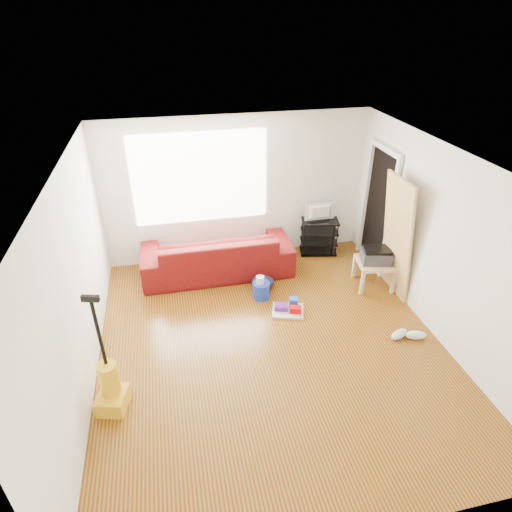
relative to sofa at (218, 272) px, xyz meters
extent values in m
cube|color=#552608|center=(0.45, -1.95, 0.00)|extent=(4.50, 5.00, 0.01)
cube|color=white|center=(0.45, -1.95, 2.50)|extent=(4.50, 5.00, 0.01)
cube|color=silver|center=(0.45, 0.55, 1.25)|extent=(4.50, 0.01, 2.50)
cube|color=silver|center=(0.45, -4.45, 1.25)|extent=(4.50, 0.01, 2.50)
cube|color=silver|center=(-1.80, -1.95, 1.25)|extent=(0.01, 5.00, 2.50)
cube|color=silver|center=(2.70, -1.95, 1.25)|extent=(0.01, 5.00, 2.50)
cube|color=white|center=(-0.15, 0.53, 1.50)|extent=(2.20, 0.01, 1.50)
cube|color=white|center=(2.66, -0.70, 1.00)|extent=(0.06, 0.08, 2.00)
cube|color=white|center=(2.66, 0.20, 1.00)|extent=(0.06, 0.08, 2.00)
cube|color=white|center=(2.66, -0.25, 2.04)|extent=(0.06, 0.98, 0.08)
cube|color=black|center=(2.70, -0.25, 1.00)|extent=(0.01, 0.86, 1.98)
imported|color=#500705|center=(0.00, 0.00, 0.00)|extent=(2.48, 0.97, 0.72)
cube|color=black|center=(1.89, 0.27, 0.03)|extent=(0.71, 0.49, 0.02)
cube|color=black|center=(1.89, 0.27, 0.23)|extent=(0.71, 0.49, 0.02)
cube|color=black|center=(1.89, 0.27, 0.43)|extent=(0.71, 0.49, 0.02)
cube|color=black|center=(1.89, 0.27, 0.64)|extent=(0.71, 0.49, 0.02)
cylinder|color=black|center=(1.57, 0.18, 0.32)|extent=(0.02, 0.02, 0.65)
cylinder|color=black|center=(1.64, 0.48, 0.32)|extent=(0.02, 0.02, 0.65)
cylinder|color=black|center=(2.15, 0.06, 0.32)|extent=(0.02, 0.02, 0.65)
cylinder|color=black|center=(2.21, 0.36, 0.32)|extent=(0.02, 0.02, 0.65)
imported|color=black|center=(1.89, 0.27, 0.81)|extent=(0.54, 0.07, 0.31)
cube|color=tan|center=(2.40, -0.92, 0.42)|extent=(0.62, 0.62, 0.05)
cube|color=tan|center=(2.12, -1.13, 0.20)|extent=(0.05, 0.05, 0.40)
cube|color=tan|center=(2.20, -0.64, 0.20)|extent=(0.05, 0.05, 0.40)
cube|color=tan|center=(2.61, -1.20, 0.20)|extent=(0.05, 0.05, 0.40)
cube|color=tan|center=(2.68, -0.72, 0.20)|extent=(0.05, 0.05, 0.40)
cube|color=#2E2D34|center=(2.40, -0.92, 0.54)|extent=(0.52, 0.44, 0.19)
cube|color=black|center=(2.40, -0.92, 0.66)|extent=(0.47, 0.39, 0.04)
cylinder|color=#1832A3|center=(0.56, -0.87, 0.00)|extent=(0.29, 0.29, 0.27)
cylinder|color=silver|center=(0.54, -0.87, 0.19)|extent=(0.13, 0.13, 0.12)
cube|color=silver|center=(0.87, -1.32, 0.02)|extent=(0.55, 0.49, 0.04)
cube|color=#B00307|center=(0.96, -1.40, 0.08)|extent=(0.19, 0.15, 0.09)
cube|color=#531874|center=(0.77, -1.28, 0.07)|extent=(0.24, 0.20, 0.07)
cube|color=blue|center=(0.98, -1.23, 0.10)|extent=(0.16, 0.14, 0.13)
ellipsoid|color=black|center=(0.64, -0.61, 0.00)|extent=(0.45, 0.41, 0.20)
ellipsoid|color=silver|center=(2.19, -2.20, 0.06)|extent=(0.32, 0.23, 0.12)
ellipsoid|color=silver|center=(2.41, -2.26, 0.06)|extent=(0.31, 0.18, 0.12)
cube|color=gold|center=(-1.55, -2.58, 0.10)|extent=(0.39, 0.42, 0.20)
cylinder|color=gold|center=(-1.55, -2.52, 0.39)|extent=(0.22, 0.22, 0.39)
cylinder|color=black|center=(-1.55, -2.49, 1.00)|extent=(0.04, 0.04, 0.83)
cube|color=black|center=(-1.55, -2.49, 1.45)|extent=(0.18, 0.09, 0.07)
cube|color=tan|center=(2.58, -1.12, 0.00)|extent=(0.24, 0.76, 1.90)
camera|label=1|loc=(-0.68, -6.17, 3.95)|focal=30.00mm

